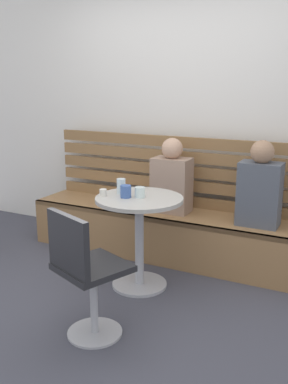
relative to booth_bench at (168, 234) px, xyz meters
The scene contains 12 objects.
ground 1.22m from the booth_bench, 90.00° to the right, with size 8.00×8.00×0.00m, color #42424C.
back_wall 1.31m from the booth_bench, 90.00° to the left, with size 5.20×0.10×2.90m, color silver.
booth_bench is the anchor object (origin of this frame).
booth_backrest 0.61m from the booth_bench, 90.00° to the left, with size 2.65×0.04×0.66m.
cafe_table 0.73m from the booth_bench, 86.11° to the right, with size 0.68×0.68×0.74m.
white_chair 1.50m from the booth_bench, 86.80° to the right, with size 0.52×0.52×0.85m.
person_adult 0.98m from the booth_bench, ahead, with size 0.34×0.22×0.71m.
person_child_left 0.52m from the booth_bench, 23.33° to the left, with size 0.34×0.22×0.68m.
cup_glass_short 0.87m from the booth_bench, 85.67° to the right, with size 0.08×0.08×0.08m, color silver.
cup_glass_tall 0.87m from the booth_bench, 102.05° to the right, with size 0.07×0.07×0.12m, color silver.
cup_mug_blue 0.91m from the booth_bench, 93.45° to the right, with size 0.08×0.08×0.10m, color #3D5B9E.
cup_espresso_small 0.96m from the booth_bench, 106.31° to the right, with size 0.06×0.06×0.06m, color silver.
Camera 1 is at (1.55, -2.33, 1.61)m, focal length 40.80 mm.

